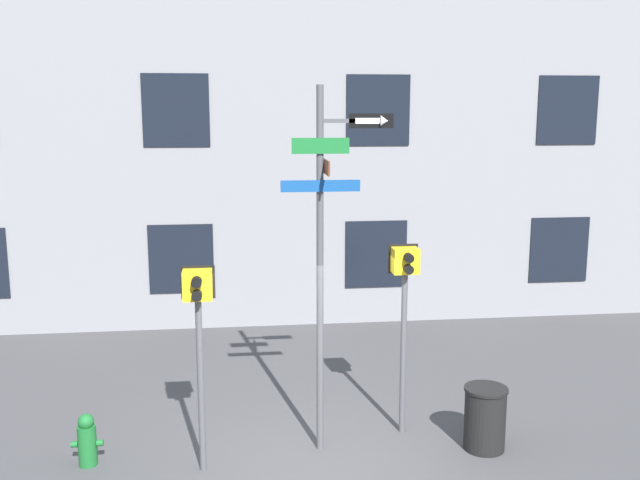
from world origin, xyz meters
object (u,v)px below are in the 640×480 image
(pedestrian_signal_right, at_px, (405,287))
(trash_bin, at_px, (485,418))
(pedestrian_signal_left, at_px, (198,312))
(street_sign_pole, at_px, (325,241))
(fire_hydrant, at_px, (87,440))

(pedestrian_signal_right, xyz_separation_m, trash_bin, (0.97, -0.63, -1.65))
(pedestrian_signal_left, height_order, pedestrian_signal_right, pedestrian_signal_right)
(trash_bin, bearing_deg, pedestrian_signal_left, -178.06)
(street_sign_pole, bearing_deg, trash_bin, -7.25)
(pedestrian_signal_right, xyz_separation_m, fire_hydrant, (-4.18, -0.46, -1.76))
(street_sign_pole, relative_size, fire_hydrant, 6.93)
(pedestrian_signal_left, distance_m, fire_hydrant, 2.27)
(pedestrian_signal_left, distance_m, pedestrian_signal_right, 2.82)
(street_sign_pole, xyz_separation_m, pedestrian_signal_right, (1.13, 0.36, -0.73))
(pedestrian_signal_left, xyz_separation_m, pedestrian_signal_right, (2.72, 0.75, 0.04))
(street_sign_pole, xyz_separation_m, pedestrian_signal_left, (-1.59, -0.39, -0.76))
(pedestrian_signal_right, relative_size, fire_hydrant, 3.87)
(pedestrian_signal_left, height_order, fire_hydrant, pedestrian_signal_left)
(fire_hydrant, bearing_deg, trash_bin, -1.90)
(pedestrian_signal_left, bearing_deg, fire_hydrant, 168.55)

